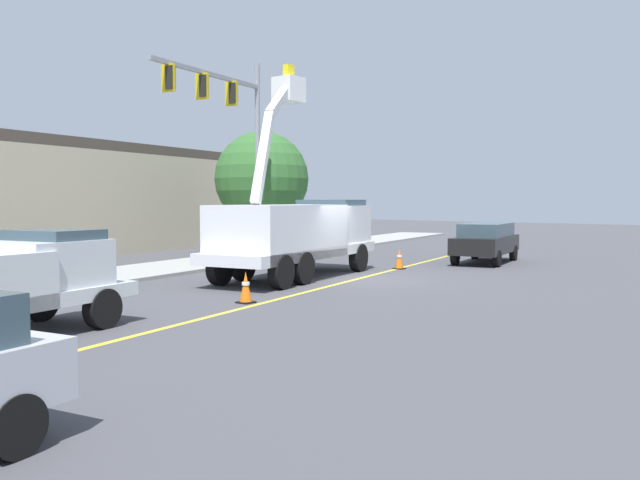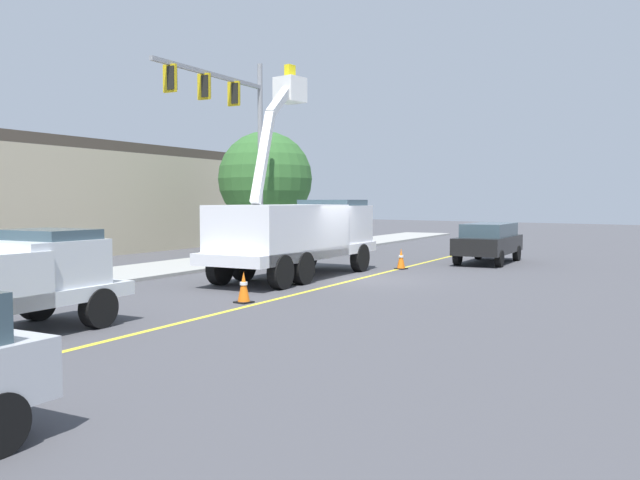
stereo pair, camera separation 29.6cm
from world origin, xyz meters
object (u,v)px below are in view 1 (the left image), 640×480
(passing_minivan, at_px, (486,240))
(traffic_signal_mast, at_px, (230,120))
(utility_bucket_truck, at_px, (297,231))
(traffic_cone_mid_rear, at_px, (399,259))
(traffic_cone_mid_front, at_px, (246,288))

(passing_minivan, distance_m, traffic_signal_mast, 11.95)
(utility_bucket_truck, distance_m, traffic_signal_mast, 6.98)
(passing_minivan, bearing_deg, traffic_cone_mid_rear, 161.39)
(utility_bucket_truck, relative_size, traffic_cone_mid_front, 10.40)
(traffic_cone_mid_front, bearing_deg, traffic_signal_mast, 47.70)
(utility_bucket_truck, xyz_separation_m, traffic_cone_mid_rear, (4.57, -1.37, -1.23))
(utility_bucket_truck, relative_size, passing_minivan, 1.68)
(traffic_cone_mid_front, relative_size, traffic_signal_mast, 0.09)
(traffic_signal_mast, bearing_deg, passing_minivan, -47.84)
(traffic_cone_mid_rear, bearing_deg, traffic_cone_mid_front, -172.31)
(traffic_cone_mid_rear, bearing_deg, passing_minivan, -18.61)
(utility_bucket_truck, relative_size, traffic_signal_mast, 0.99)
(traffic_cone_mid_rear, relative_size, traffic_signal_mast, 0.09)
(utility_bucket_truck, distance_m, traffic_cone_mid_rear, 4.92)
(utility_bucket_truck, bearing_deg, passing_minivan, -17.63)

